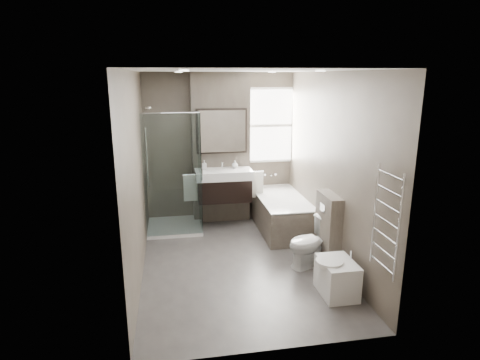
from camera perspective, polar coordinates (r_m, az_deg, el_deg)
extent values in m
cube|color=#4B4745|center=(5.76, -0.31, -11.78)|extent=(2.65, 3.85, 0.05)
cube|color=silver|center=(5.16, -0.36, 15.58)|extent=(2.65, 3.85, 0.05)
cube|color=brown|center=(7.17, -2.91, 4.68)|extent=(2.65, 0.05, 2.60)
cube|color=brown|center=(3.51, 4.97, -6.17)|extent=(2.65, 0.05, 2.60)
cube|color=brown|center=(5.26, -14.72, 0.50)|extent=(0.05, 3.85, 2.60)
cube|color=brown|center=(5.68, 12.98, 1.64)|extent=(0.05, 3.85, 2.60)
cube|color=#574F45|center=(7.03, -2.76, 4.47)|extent=(1.00, 0.25, 2.60)
cube|color=black|center=(6.83, -2.32, -1.33)|extent=(0.90, 0.45, 0.38)
cube|color=white|center=(6.77, -2.35, 0.83)|extent=(0.95, 0.47, 0.15)
cylinder|color=silver|center=(6.90, -2.55, 2.25)|extent=(0.03, 0.03, 0.12)
cylinder|color=silver|center=(6.83, -2.49, 2.59)|extent=(0.02, 0.12, 0.02)
cube|color=black|center=(6.82, -2.63, 6.97)|extent=(0.86, 0.06, 0.76)
cube|color=white|center=(6.78, -2.59, 6.93)|extent=(0.80, 0.02, 0.70)
cube|color=silver|center=(6.75, -7.02, -1.10)|extent=(0.24, 0.06, 0.44)
cube|color=silver|center=(6.89, 2.31, -0.67)|extent=(0.24, 0.06, 0.44)
cube|color=white|center=(7.00, -9.25, -6.55)|extent=(0.90, 0.90, 0.06)
cube|color=white|center=(6.28, -9.55, 0.52)|extent=(0.88, 0.01, 1.94)
cube|color=white|center=(6.73, -5.82, 1.60)|extent=(0.01, 0.88, 1.94)
cylinder|color=silver|center=(6.68, -13.11, 3.12)|extent=(0.02, 0.02, 1.00)
cube|color=#574F45|center=(6.83, 5.82, -4.80)|extent=(0.75, 1.60, 0.55)
cube|color=white|center=(6.74, 5.88, -2.56)|extent=(0.75, 1.60, 0.03)
cube|color=white|center=(6.76, 5.87, -3.08)|extent=(0.61, 1.42, 0.12)
cube|color=white|center=(7.24, 4.24, 7.75)|extent=(0.98, 0.04, 1.33)
cube|color=white|center=(7.22, 4.29, 7.73)|extent=(0.90, 0.01, 1.25)
cube|color=white|center=(7.21, 4.30, 7.72)|extent=(0.90, 0.01, 0.05)
imported|color=white|center=(5.61, 10.10, -8.73)|extent=(0.75, 0.58, 0.68)
cube|color=#574F45|center=(5.65, 12.41, -6.91)|extent=(0.18, 0.55, 1.00)
cube|color=silver|center=(5.50, 11.67, -3.89)|extent=(0.01, 0.16, 0.11)
cube|color=white|center=(5.04, 13.62, -13.35)|extent=(0.38, 0.53, 0.43)
cylinder|color=white|center=(4.90, 12.60, -11.37)|extent=(0.32, 0.32, 0.05)
cylinder|color=silver|center=(4.97, 15.54, -10.16)|extent=(0.02, 0.02, 0.10)
cylinder|color=silver|center=(4.14, 21.66, -6.56)|extent=(0.03, 0.03, 1.10)
cylinder|color=silver|center=(4.51, 18.66, -4.55)|extent=(0.03, 0.03, 1.10)
cube|color=silver|center=(4.32, 20.09, -5.51)|extent=(0.02, 0.46, 1.00)
imported|color=white|center=(6.75, -5.10, 2.12)|extent=(0.07, 0.08, 0.16)
imported|color=white|center=(6.86, -0.73, 2.26)|extent=(0.11, 0.11, 0.14)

